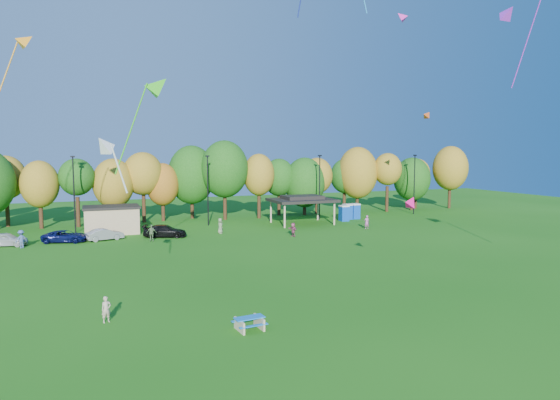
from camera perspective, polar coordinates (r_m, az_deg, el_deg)
name	(u,v)px	position (r m, az deg, el deg)	size (l,w,h in m)	color
ground	(341,330)	(28.12, 7.03, -14.50)	(160.00, 160.00, 0.00)	#19600F
tree_line	(177,178)	(69.79, -11.71, 2.44)	(93.57, 10.55, 11.15)	black
lamp_posts	(208,188)	(65.05, -8.25, 1.38)	(64.50, 0.25, 9.09)	black
utility_building	(112,219)	(61.78, -18.69, -2.13)	(6.30, 4.30, 3.25)	tan
pavilion	(302,200)	(66.14, 2.55, 0.04)	(8.20, 6.20, 3.77)	tan
porta_potties	(349,212)	(70.84, 7.88, -1.36)	(3.75, 2.63, 2.18)	#0D41AC
picnic_table	(249,322)	(27.83, -3.52, -13.79)	(1.75, 1.51, 0.70)	tan
kite_flyer	(106,309)	(30.41, -19.24, -11.72)	(0.55, 0.36, 1.50)	tan
car_a	(5,239)	(57.90, -28.88, -3.97)	(1.68, 4.18, 1.42)	silver
car_b	(105,234)	(57.38, -19.40, -3.73)	(1.36, 3.90, 1.28)	gray
car_c	(65,236)	(57.63, -23.35, -3.84)	(2.11, 4.58, 1.27)	#0C1248
car_d	(165,231)	(57.54, -13.02, -3.48)	(1.95, 4.79, 1.39)	black
far_person_0	(152,233)	(55.19, -14.46, -3.67)	(1.06, 0.44, 1.81)	#597849
far_person_1	(293,230)	(56.48, 1.51, -3.39)	(1.49, 0.47, 1.60)	#983F62
far_person_2	(367,222)	(62.81, 9.88, -2.52)	(0.62, 0.41, 1.70)	#B35497
far_person_4	(220,226)	(58.90, -6.85, -2.95)	(0.89, 0.58, 1.81)	#6D7D56
far_person_5	(21,239)	(56.08, -27.48, -3.99)	(1.17, 0.67, 1.81)	#41578F
kite_0	(104,145)	(29.96, -19.45, 5.94)	(2.15, 1.75, 3.51)	white
kite_1	(508,13)	(56.23, 24.65, 18.84)	(1.68, 4.89, 8.43)	#AC28D8
kite_3	(411,201)	(37.72, 14.76, -0.16)	(1.45, 1.21, 1.26)	#EB0D6F
kite_5	(427,115)	(64.78, 16.50, 9.34)	(1.48, 1.19, 1.35)	#B94315
kite_7	(401,16)	(54.10, 13.64, 19.72)	(1.73, 1.69, 1.39)	#E325A0
kite_8	(26,42)	(42.57, -27.03, 15.82)	(3.25, 1.53, 5.41)	orange
kite_14	(159,87)	(38.58, -13.65, 12.47)	(4.48, 1.72, 7.56)	green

